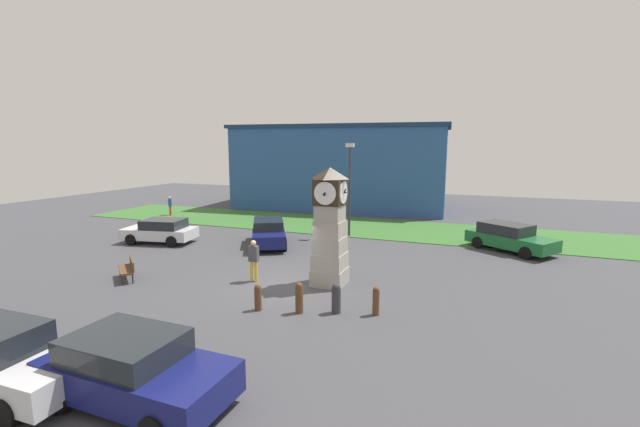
{
  "coord_description": "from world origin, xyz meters",
  "views": [
    {
      "loc": [
        7.49,
        -15.02,
        5.7
      ],
      "look_at": [
        0.67,
        2.34,
        2.67
      ],
      "focal_mm": 24.0,
      "sensor_mm": 36.0,
      "label": 1
    }
  ],
  "objects": [
    {
      "name": "bollard_mid_row",
      "position": [
        2.93,
        -1.9,
        0.53
      ],
      "size": [
        0.31,
        0.31,
        1.05
      ],
      "color": "#333338",
      "rests_on": "ground_plane"
    },
    {
      "name": "grass_verge_far",
      "position": [
        -0.5,
        13.16,
        0.02
      ],
      "size": [
        43.06,
        7.0,
        0.04
      ],
      "primitive_type": "cube",
      "color": "#386B2D",
      "rests_on": "ground_plane"
    },
    {
      "name": "pedestrian_by_cars",
      "position": [
        -16.16,
        12.22,
        0.89
      ],
      "size": [
        0.43,
        0.47,
        1.57
      ],
      "color": "red",
      "rests_on": "ground_plane"
    },
    {
      "name": "bollard_end_row",
      "position": [
        0.33,
        -2.67,
        0.47
      ],
      "size": [
        0.25,
        0.25,
        0.94
      ],
      "color": "brown",
      "rests_on": "ground_plane"
    },
    {
      "name": "car_silver_hatch",
      "position": [
        8.76,
        9.63,
        0.76
      ],
      "size": [
        4.76,
        4.1,
        1.48
      ],
      "color": "#19602D",
      "rests_on": "ground_plane"
    },
    {
      "name": "bollard_far_row",
      "position": [
        1.76,
        -2.37,
        0.55
      ],
      "size": [
        0.27,
        0.27,
        1.08
      ],
      "color": "brown",
      "rests_on": "ground_plane"
    },
    {
      "name": "warehouse_blue_far",
      "position": [
        -4.88,
        22.34,
        3.68
      ],
      "size": [
        19.4,
        11.41,
        7.33
      ],
      "color": "#2D5193",
      "rests_on": "ground_plane"
    },
    {
      "name": "car_by_building",
      "position": [
        0.47,
        -8.37,
        0.79
      ],
      "size": [
        4.34,
        2.15,
        1.56
      ],
      "color": "navy",
      "rests_on": "ground_plane"
    },
    {
      "name": "car_end_of_row",
      "position": [
        -3.93,
        6.07,
        0.75
      ],
      "size": [
        3.68,
        4.71,
        1.46
      ],
      "color": "navy",
      "rests_on": "ground_plane"
    },
    {
      "name": "pedestrian_crossing_lot",
      "position": [
        -1.41,
        0.06,
        1.02
      ],
      "size": [
        0.42,
        0.27,
        1.76
      ],
      "color": "gold",
      "rests_on": "ground_plane"
    },
    {
      "name": "bollard_near_tower",
      "position": [
        4.24,
        -1.59,
        0.5
      ],
      "size": [
        0.23,
        0.23,
        0.99
      ],
      "color": "brown",
      "rests_on": "ground_plane"
    },
    {
      "name": "ground_plane",
      "position": [
        0.0,
        0.0,
        0.0
      ],
      "size": [
        71.77,
        71.77,
        0.0
      ],
      "primitive_type": "plane",
      "color": "#424247"
    },
    {
      "name": "car_far_lot",
      "position": [
        -10.07,
        4.3,
        0.72
      ],
      "size": [
        4.34,
        2.6,
        1.4
      ],
      "color": "silver",
      "rests_on": "ground_plane"
    },
    {
      "name": "street_lamp_near_road",
      "position": [
        -0.38,
        10.0,
        3.36
      ],
      "size": [
        0.5,
        0.24,
        5.76
      ],
      "color": "#333338",
      "rests_on": "ground_plane"
    },
    {
      "name": "bench",
      "position": [
        -6.5,
        -1.69,
        0.52
      ],
      "size": [
        1.56,
        1.44,
        0.9
      ],
      "color": "brown",
      "rests_on": "ground_plane"
    },
    {
      "name": "clock_tower",
      "position": [
        1.68,
        0.86,
        2.27
      ],
      "size": [
        1.44,
        1.52,
        4.8
      ],
      "color": "#9E998F",
      "rests_on": "ground_plane"
    }
  ]
}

